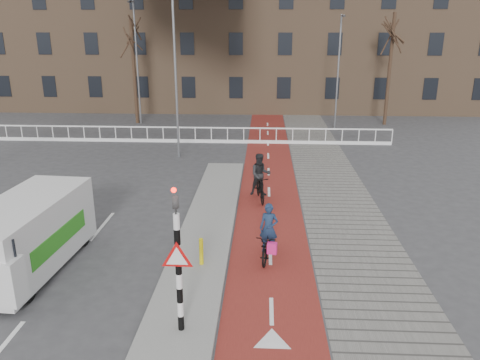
{
  "coord_description": "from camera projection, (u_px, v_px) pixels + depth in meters",
  "views": [
    {
      "loc": [
        1.24,
        -11.14,
        6.75
      ],
      "look_at": [
        0.4,
        5.0,
        1.5
      ],
      "focal_mm": 35.0,
      "sensor_mm": 36.0,
      "label": 1
    }
  ],
  "objects": [
    {
      "name": "streetlight_right",
      "position": [
        338.0,
        74.0,
        31.78
      ],
      "size": [
        0.12,
        0.12,
        7.65
      ],
      "primitive_type": "cylinder",
      "color": "slate",
      "rests_on": "ground"
    },
    {
      "name": "tree_mid",
      "position": [
        134.0,
        73.0,
        33.96
      ],
      "size": [
        0.26,
        0.26,
        7.4
      ],
      "primitive_type": "cylinder",
      "color": "black",
      "rests_on": "ground"
    },
    {
      "name": "railing",
      "position": [
        163.0,
        137.0,
        29.03
      ],
      "size": [
        28.0,
        0.1,
        0.99
      ],
      "color": "silver",
      "rests_on": "ground"
    },
    {
      "name": "townhouse_row",
      "position": [
        217.0,
        16.0,
        40.86
      ],
      "size": [
        46.0,
        10.0,
        15.9
      ],
      "color": "#7F6047",
      "rests_on": "ground"
    },
    {
      "name": "curb_island",
      "position": [
        208.0,
        227.0,
        16.55
      ],
      "size": [
        1.8,
        16.0,
        0.12
      ],
      "primitive_type": "cube",
      "color": "gray",
      "rests_on": "ground"
    },
    {
      "name": "sidewalk",
      "position": [
        328.0,
        179.0,
        22.01
      ],
      "size": [
        3.0,
        60.0,
        0.01
      ],
      "primitive_type": "cube",
      "color": "slate",
      "rests_on": "ground"
    },
    {
      "name": "streetlight_left",
      "position": [
        137.0,
        64.0,
        33.63
      ],
      "size": [
        0.12,
        0.12,
        8.61
      ],
      "primitive_type": "cylinder",
      "color": "slate",
      "rests_on": "ground"
    },
    {
      "name": "streetlight_near",
      "position": [
        176.0,
        76.0,
        24.39
      ],
      "size": [
        0.12,
        0.12,
        8.77
      ],
      "primitive_type": "cylinder",
      "color": "slate",
      "rests_on": "ground"
    },
    {
      "name": "cyclist_near",
      "position": [
        269.0,
        241.0,
        14.19
      ],
      "size": [
        0.89,
        1.77,
        1.78
      ],
      "rotation": [
        0.0,
        0.0,
        -0.18
      ],
      "color": "black",
      "rests_on": "bike_lane"
    },
    {
      "name": "van",
      "position": [
        27.0,
        234.0,
        13.46
      ],
      "size": [
        2.27,
        4.99,
        2.1
      ],
      "rotation": [
        0.0,
        0.0,
        -0.07
      ],
      "color": "silver",
      "rests_on": "ground"
    },
    {
      "name": "cyclist_far",
      "position": [
        260.0,
        181.0,
        19.0
      ],
      "size": [
        0.94,
        1.9,
        1.98
      ],
      "rotation": [
        0.0,
        0.0,
        0.16
      ],
      "color": "black",
      "rests_on": "bike_lane"
    },
    {
      "name": "ground",
      "position": [
        216.0,
        289.0,
        12.73
      ],
      "size": [
        120.0,
        120.0,
        0.0
      ],
      "primitive_type": "plane",
      "color": "#38383A",
      "rests_on": "ground"
    },
    {
      "name": "traffic_signal",
      "position": [
        178.0,
        257.0,
        10.23
      ],
      "size": [
        0.8,
        0.8,
        3.68
      ],
      "color": "black",
      "rests_on": "curb_island"
    },
    {
      "name": "bollard",
      "position": [
        201.0,
        251.0,
        13.69
      ],
      "size": [
        0.12,
        0.12,
        0.82
      ],
      "primitive_type": "cylinder",
      "color": "yellow",
      "rests_on": "curb_island"
    },
    {
      "name": "bike_lane",
      "position": [
        269.0,
        178.0,
        22.15
      ],
      "size": [
        2.5,
        60.0,
        0.01
      ],
      "primitive_type": "cube",
      "color": "maroon",
      "rests_on": "ground"
    },
    {
      "name": "tree_right",
      "position": [
        389.0,
        70.0,
        33.31
      ],
      "size": [
        0.24,
        0.24,
        7.83
      ],
      "primitive_type": "cylinder",
      "color": "black",
      "rests_on": "ground"
    }
  ]
}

